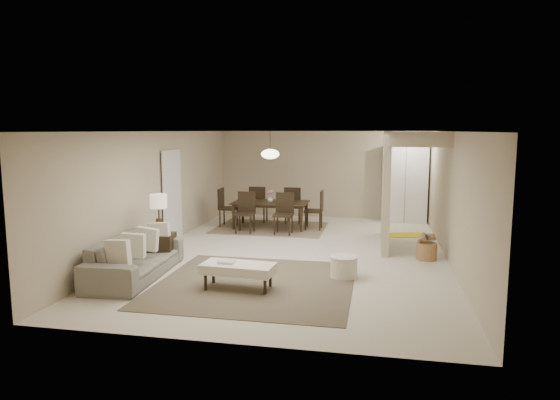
% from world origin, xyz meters
% --- Properties ---
extents(floor, '(9.00, 9.00, 0.00)m').
position_xyz_m(floor, '(0.00, 0.00, 0.00)').
color(floor, beige).
rests_on(floor, ground).
extents(ceiling, '(9.00, 9.00, 0.00)m').
position_xyz_m(ceiling, '(0.00, 0.00, 2.50)').
color(ceiling, white).
rests_on(ceiling, back_wall).
extents(back_wall, '(6.00, 0.00, 6.00)m').
position_xyz_m(back_wall, '(0.00, 4.50, 1.25)').
color(back_wall, '#C7B796').
rests_on(back_wall, floor).
extents(left_wall, '(0.00, 9.00, 9.00)m').
position_xyz_m(left_wall, '(-3.00, 0.00, 1.25)').
color(left_wall, '#C7B796').
rests_on(left_wall, floor).
extents(right_wall, '(0.00, 9.00, 9.00)m').
position_xyz_m(right_wall, '(3.00, 0.00, 1.25)').
color(right_wall, '#C7B796').
rests_on(right_wall, floor).
extents(partition, '(0.15, 2.50, 2.50)m').
position_xyz_m(partition, '(1.80, 1.25, 1.25)').
color(partition, '#C7B796').
rests_on(partition, floor).
extents(doorway, '(0.04, 0.90, 2.04)m').
position_xyz_m(doorway, '(-2.97, 0.60, 1.02)').
color(doorway, black).
rests_on(doorway, floor).
extents(pantry_cabinet, '(1.20, 0.55, 2.10)m').
position_xyz_m(pantry_cabinet, '(2.35, 4.15, 1.05)').
color(pantry_cabinet, white).
rests_on(pantry_cabinet, floor).
extents(flush_light, '(0.44, 0.44, 0.05)m').
position_xyz_m(flush_light, '(2.30, 3.20, 2.46)').
color(flush_light, white).
rests_on(flush_light, ceiling).
extents(living_rug, '(3.20, 3.20, 0.01)m').
position_xyz_m(living_rug, '(-0.32, -2.18, 0.01)').
color(living_rug, brown).
rests_on(living_rug, floor).
extents(sofa, '(2.41, 1.06, 0.69)m').
position_xyz_m(sofa, '(-2.45, -2.18, 0.35)').
color(sofa, gray).
rests_on(sofa, floor).
extents(ottoman_bench, '(1.20, 0.62, 0.42)m').
position_xyz_m(ottoman_bench, '(-0.52, -2.48, 0.33)').
color(ottoman_bench, white).
rests_on(ottoman_bench, living_rug).
extents(side_table, '(0.60, 0.60, 0.58)m').
position_xyz_m(side_table, '(-2.40, -1.31, 0.29)').
color(side_table, black).
rests_on(side_table, floor).
extents(table_lamp, '(0.32, 0.32, 0.76)m').
position_xyz_m(table_lamp, '(-2.40, -1.31, 1.14)').
color(table_lamp, '#412D1C').
rests_on(table_lamp, side_table).
extents(round_pouf, '(0.48, 0.48, 0.37)m').
position_xyz_m(round_pouf, '(1.09, -1.53, 0.19)').
color(round_pouf, white).
rests_on(round_pouf, floor).
extents(wicker_basket, '(0.48, 0.48, 0.33)m').
position_xyz_m(wicker_basket, '(2.60, 0.00, 0.17)').
color(wicker_basket, olive).
rests_on(wicker_basket, floor).
extents(dining_rug, '(2.80, 2.10, 0.01)m').
position_xyz_m(dining_rug, '(-1.09, 2.53, 0.01)').
color(dining_rug, brown).
rests_on(dining_rug, floor).
extents(dining_table, '(1.94, 1.09, 0.68)m').
position_xyz_m(dining_table, '(-1.09, 2.53, 0.34)').
color(dining_table, black).
rests_on(dining_table, dining_rug).
extents(dining_chairs, '(2.71, 1.96, 1.01)m').
position_xyz_m(dining_chairs, '(-1.09, 2.53, 0.50)').
color(dining_chairs, black).
rests_on(dining_chairs, dining_rug).
extents(vase, '(0.16, 0.16, 0.15)m').
position_xyz_m(vase, '(-1.09, 2.53, 0.75)').
color(vase, white).
rests_on(vase, dining_table).
extents(yellow_mat, '(1.06, 0.79, 0.01)m').
position_xyz_m(yellow_mat, '(2.30, 2.27, 0.01)').
color(yellow_mat, yellow).
rests_on(yellow_mat, floor).
extents(pendant_light, '(0.46, 0.46, 0.71)m').
position_xyz_m(pendant_light, '(-1.09, 2.53, 1.92)').
color(pendant_light, '#412D1C').
rests_on(pendant_light, ceiling).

